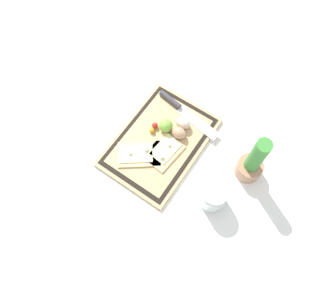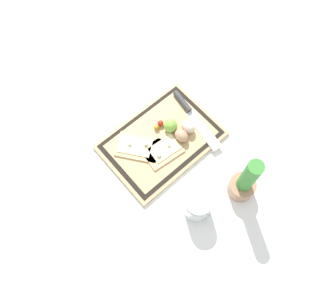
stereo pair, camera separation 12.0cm
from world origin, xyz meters
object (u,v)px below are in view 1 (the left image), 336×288
(egg_pink, at_px, (183,123))
(pizza_slice_near, at_px, (138,154))
(cherry_tomato_red, at_px, (155,125))
(egg_brown, at_px, (179,133))
(lime, at_px, (166,126))
(cherry_tomato_yellow, at_px, (152,130))
(sauce_jar, at_px, (213,197))
(knife, at_px, (179,107))
(herb_pot, at_px, (252,163))
(pizza_slice_far, at_px, (164,151))

(egg_pink, bearing_deg, pizza_slice_near, -20.18)
(egg_pink, distance_m, cherry_tomato_red, 0.11)
(egg_brown, bearing_deg, lime, -85.88)
(cherry_tomato_yellow, bearing_deg, sauce_jar, 73.51)
(knife, bearing_deg, herb_pot, 77.77)
(pizza_slice_near, bearing_deg, lime, 170.45)
(cherry_tomato_yellow, bearing_deg, knife, 169.45)
(pizza_slice_far, distance_m, lime, 0.10)
(pizza_slice_far, height_order, herb_pot, herb_pot)
(egg_brown, height_order, egg_pink, same)
(knife, bearing_deg, cherry_tomato_yellow, -10.55)
(lime, xyz_separation_m, cherry_tomato_yellow, (0.04, -0.04, -0.02))
(cherry_tomato_red, distance_m, herb_pot, 0.38)
(egg_pink, bearing_deg, herb_pot, 86.33)
(lime, height_order, cherry_tomato_red, lime)
(cherry_tomato_red, relative_size, sauce_jar, 0.21)
(egg_pink, bearing_deg, sauce_jar, 52.76)
(pizza_slice_near, bearing_deg, sauce_jar, 91.70)
(egg_pink, relative_size, sauce_jar, 0.53)
(knife, height_order, cherry_tomato_yellow, knife)
(cherry_tomato_yellow, distance_m, sauce_jar, 0.34)
(pizza_slice_far, bearing_deg, cherry_tomato_red, -126.43)
(pizza_slice_far, distance_m, herb_pot, 0.32)
(lime, distance_m, herb_pot, 0.34)
(herb_pot, bearing_deg, sauce_jar, -17.98)
(cherry_tomato_yellow, xyz_separation_m, herb_pot, (-0.07, 0.37, 0.06))
(knife, xyz_separation_m, cherry_tomato_red, (0.12, -0.03, 0.00))
(pizza_slice_far, height_order, knife, pizza_slice_far)
(egg_brown, height_order, cherry_tomato_yellow, egg_brown)
(sauce_jar, bearing_deg, knife, -128.98)
(cherry_tomato_red, height_order, cherry_tomato_yellow, cherry_tomato_red)
(egg_pink, height_order, lime, lime)
(cherry_tomato_yellow, bearing_deg, cherry_tomato_red, -172.90)
(egg_brown, xyz_separation_m, lime, (0.00, -0.06, 0.00))
(egg_brown, distance_m, herb_pot, 0.29)
(sauce_jar, bearing_deg, cherry_tomato_red, -109.96)
(lime, bearing_deg, egg_pink, 135.91)
(lime, relative_size, herb_pot, 0.21)
(herb_pot, xyz_separation_m, sauce_jar, (0.16, -0.05, -0.04))
(lime, xyz_separation_m, cherry_tomato_red, (0.02, -0.04, -0.01))
(knife, xyz_separation_m, herb_pot, (0.08, 0.35, 0.06))
(lime, relative_size, sauce_jar, 0.49)
(cherry_tomato_red, bearing_deg, sauce_jar, 70.04)
(egg_brown, xyz_separation_m, cherry_tomato_red, (0.02, -0.09, -0.01))
(knife, bearing_deg, cherry_tomato_red, -13.74)
(cherry_tomato_red, bearing_deg, egg_pink, 127.07)
(egg_pink, relative_size, herb_pot, 0.23)
(egg_pink, bearing_deg, knife, -135.64)
(knife, distance_m, herb_pot, 0.36)
(pizza_slice_far, bearing_deg, egg_brown, 175.33)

